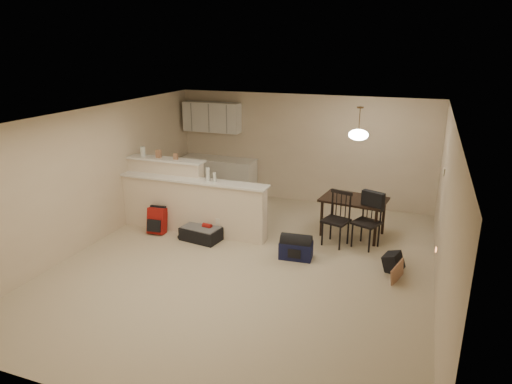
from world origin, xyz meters
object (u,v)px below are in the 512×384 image
at_px(dining_chair_far, 366,221).
at_px(black_daypack, 393,262).
at_px(dining_table, 354,203).
at_px(navy_duffel, 296,250).
at_px(suitcase, 202,233).
at_px(red_backpack, 157,221).
at_px(pendant_lamp, 358,134).
at_px(dining_chair_near, 336,219).

relative_size(dining_chair_far, black_daypack, 3.05).
height_order(dining_table, navy_duffel, dining_table).
bearing_deg(black_daypack, dining_table, 49.73).
bearing_deg(dining_chair_far, suitcase, -143.48).
bearing_deg(red_backpack, dining_table, 13.92).
distance_m(suitcase, black_daypack, 3.52).
height_order(dining_chair_far, red_backpack, dining_chair_far).
relative_size(navy_duffel, black_daypack, 1.70).
distance_m(pendant_lamp, navy_duffel, 2.41).
bearing_deg(pendant_lamp, navy_duffel, -118.49).
xyz_separation_m(dining_table, red_backpack, (-3.62, -1.24, -0.40)).
distance_m(dining_chair_far, black_daypack, 1.01).
bearing_deg(black_daypack, suitcase, 104.61).
relative_size(dining_table, black_daypack, 3.92).
height_order(pendant_lamp, navy_duffel, pendant_lamp).
height_order(dining_chair_near, red_backpack, dining_chair_near).
height_order(dining_chair_near, suitcase, dining_chair_near).
distance_m(dining_table, red_backpack, 3.84).
height_order(dining_table, dining_chair_near, dining_chair_near).
bearing_deg(black_daypack, red_backpack, 104.64).
xyz_separation_m(dining_chair_near, suitcase, (-2.43, -0.66, -0.38)).
xyz_separation_m(pendant_lamp, black_daypack, (0.87, -1.25, -1.84)).
height_order(dining_chair_far, black_daypack, dining_chair_far).
distance_m(pendant_lamp, red_backpack, 4.20).
bearing_deg(red_backpack, dining_chair_far, 5.98).
bearing_deg(black_daypack, navy_duffel, 109.43).
bearing_deg(red_backpack, suitcase, -4.93).
xyz_separation_m(pendant_lamp, suitcase, (-2.65, -1.24, -1.87)).
bearing_deg(suitcase, red_backpack, -171.93).
distance_m(dining_chair_near, dining_chair_far, 0.55).
bearing_deg(black_daypack, dining_chair_near, 73.23).
height_order(dining_table, red_backpack, dining_table).
bearing_deg(red_backpack, navy_duffel, -7.76).
relative_size(dining_chair_far, navy_duffel, 1.79).
bearing_deg(dining_chair_far, red_backpack, -146.92).
bearing_deg(dining_chair_near, black_daypack, -15.76).
height_order(red_backpack, black_daypack, red_backpack).
bearing_deg(dining_chair_near, suitcase, -148.96).
bearing_deg(dining_chair_far, dining_chair_near, -147.57).
distance_m(dining_chair_near, black_daypack, 1.33).
distance_m(suitcase, navy_duffel, 1.91).
relative_size(suitcase, red_backpack, 1.44).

